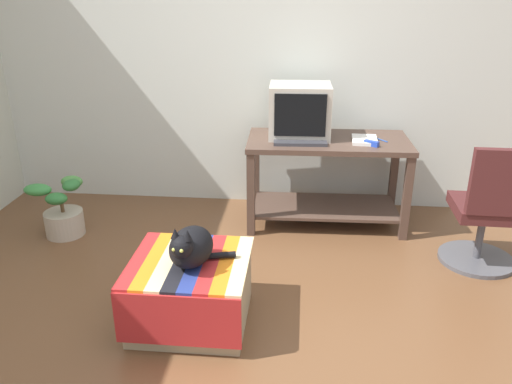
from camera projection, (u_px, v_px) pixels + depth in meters
name	position (u px, v px, depth m)	size (l,w,h in m)	color
ground_plane	(249.00, 343.00, 2.82)	(14.00, 14.00, 0.00)	brown
back_wall	(275.00, 53.00, 4.21)	(8.00, 0.10, 2.60)	silver
desk	(327.00, 167.00, 4.07)	(1.27, 0.65, 0.71)	#4C382D
tv_monitor	(300.00, 111.00, 3.98)	(0.48, 0.40, 0.41)	#BCB7A8
keyboard	(300.00, 142.00, 3.86)	(0.40, 0.15, 0.02)	#333338
book	(365.00, 140.00, 3.92)	(0.19, 0.26, 0.03)	white
ottoman_with_blanket	(191.00, 291.00, 2.93)	(0.67, 0.66, 0.39)	tan
cat	(191.00, 247.00, 2.77)	(0.38, 0.35, 0.27)	black
potted_plant	(62.00, 212.00, 3.96)	(0.41, 0.36, 0.45)	#B7A893
office_chair	(487.00, 215.00, 3.45)	(0.52, 0.52, 0.89)	#4C4C51
stapler	(371.00, 143.00, 3.81)	(0.04, 0.11, 0.04)	#2342B7
pen	(381.00, 140.00, 3.95)	(0.01, 0.01, 0.14)	#2351B2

